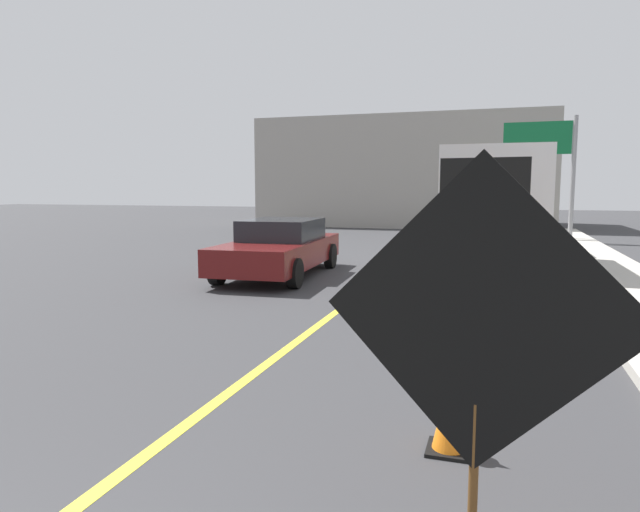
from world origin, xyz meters
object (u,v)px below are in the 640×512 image
roadwork_sign (479,323)px  traffic_cone_mid_lane (467,322)px  box_truck (494,203)px  arrow_board_trailer (481,278)px  highway_guide_sign (553,156)px  traffic_cone_near_sign (450,410)px  pickup_car (280,247)px

roadwork_sign → traffic_cone_mid_lane: size_ratio=3.21×
roadwork_sign → box_truck: size_ratio=0.33×
arrow_board_trailer → box_truck: box_truck is taller
highway_guide_sign → traffic_cone_mid_lane: bearing=-97.8°
traffic_cone_near_sign → traffic_cone_mid_lane: traffic_cone_mid_lane is taller
box_truck → traffic_cone_mid_lane: bearing=-91.4°
roadwork_sign → highway_guide_sign: 21.86m
roadwork_sign → pickup_car: bearing=117.0°
traffic_cone_mid_lane → roadwork_sign: bearing=-86.6°
pickup_car → traffic_cone_near_sign: size_ratio=6.98×
traffic_cone_mid_lane → traffic_cone_near_sign: bearing=-89.4°
traffic_cone_near_sign → traffic_cone_mid_lane: bearing=90.6°
box_truck → highway_guide_sign: (2.10, 8.05, 1.69)m
box_truck → traffic_cone_near_sign: (-0.17, -12.00, -1.38)m
roadwork_sign → traffic_cone_mid_lane: roadwork_sign is taller
roadwork_sign → arrow_board_trailer: (-0.21, 7.90, -0.99)m
highway_guide_sign → traffic_cone_near_sign: highway_guide_sign is taller
arrow_board_trailer → pickup_car: 5.26m
pickup_car → highway_guide_sign: highway_guide_sign is taller
traffic_cone_near_sign → highway_guide_sign: bearing=83.5°
roadwork_sign → box_truck: (-0.07, 13.63, 0.26)m
pickup_car → traffic_cone_near_sign: bearing=-59.9°
box_truck → traffic_cone_mid_lane: (-0.21, -8.89, -1.37)m
box_truck → pickup_car: 6.29m
traffic_cone_near_sign → traffic_cone_mid_lane: size_ratio=0.99×
arrow_board_trailer → traffic_cone_mid_lane: 3.16m
pickup_car → highway_guide_sign: size_ratio=1.00×
roadwork_sign → box_truck: 13.63m
highway_guide_sign → traffic_cone_near_sign: (-2.27, -20.05, -3.07)m
pickup_car → traffic_cone_mid_lane: pickup_car is taller
traffic_cone_mid_lane → highway_guide_sign: bearing=82.2°
arrow_board_trailer → pickup_car: bearing=157.2°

